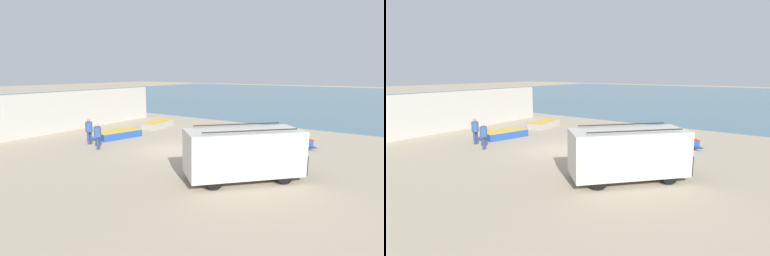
# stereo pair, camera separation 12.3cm
# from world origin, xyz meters

# --- Properties ---
(ground_plane) EXTENTS (200.00, 200.00, 0.00)m
(ground_plane) POSITION_xyz_m (0.00, 0.00, 0.00)
(ground_plane) COLOR tan
(sea_water) EXTENTS (120.00, 80.00, 0.01)m
(sea_water) POSITION_xyz_m (0.00, 52.00, 0.00)
(sea_water) COLOR #477084
(sea_water) RESTS_ON ground_plane
(harbor_wall) EXTENTS (0.50, 16.70, 3.20)m
(harbor_wall) POSITION_xyz_m (-11.05, 1.00, 1.60)
(harbor_wall) COLOR #BCB7AD
(harbor_wall) RESTS_ON ground_plane
(parked_van) EXTENTS (5.02, 5.14, 2.42)m
(parked_van) POSITION_xyz_m (5.90, -2.13, 1.25)
(parked_van) COLOR beige
(parked_van) RESTS_ON ground_plane
(fishing_rowboat_0) EXTENTS (2.13, 3.92, 0.55)m
(fishing_rowboat_0) POSITION_xyz_m (-5.45, 0.58, 0.27)
(fishing_rowboat_0) COLOR #234CA3
(fishing_rowboat_0) RESTS_ON ground_plane
(fishing_rowboat_1) EXTENTS (4.85, 3.03, 0.50)m
(fishing_rowboat_1) POSITION_xyz_m (5.15, 5.91, 0.25)
(fishing_rowboat_1) COLOR #234CA3
(fishing_rowboat_1) RESTS_ON ground_plane
(fishing_rowboat_2) EXTENTS (1.83, 3.94, 0.53)m
(fishing_rowboat_2) POSITION_xyz_m (-5.99, 5.77, 0.27)
(fishing_rowboat_2) COLOR #ADA89E
(fishing_rowboat_2) RESTS_ON ground_plane
(fisherman_0) EXTENTS (0.46, 0.46, 1.74)m
(fisherman_0) POSITION_xyz_m (-5.46, -1.84, 1.04)
(fisherman_0) COLOR navy
(fisherman_0) RESTS_ON ground_plane
(fisherman_1) EXTENTS (0.43, 0.43, 1.66)m
(fisherman_1) POSITION_xyz_m (-3.85, -2.40, 0.99)
(fisherman_1) COLOR navy
(fisherman_1) RESTS_ON ground_plane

